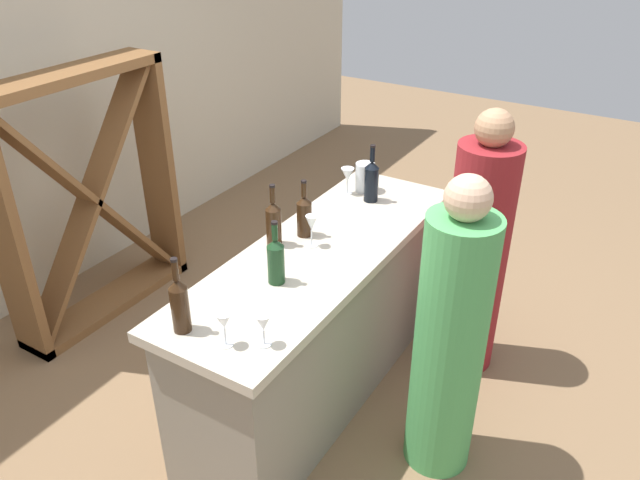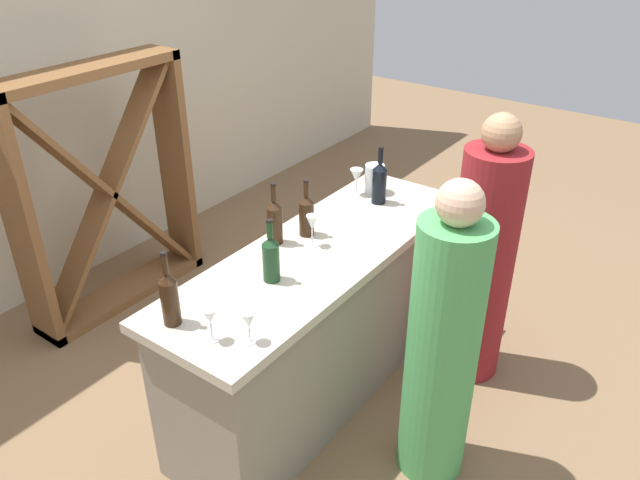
# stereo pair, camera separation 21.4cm
# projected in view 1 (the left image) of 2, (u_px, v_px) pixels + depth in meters

# --- Properties ---
(ground_plane) EXTENTS (12.00, 12.00, 0.00)m
(ground_plane) POSITION_uv_depth(u_px,v_px,m) (320.00, 387.00, 3.58)
(ground_plane) COLOR #846647
(back_wall) EXTENTS (8.00, 0.10, 2.80)m
(back_wall) POSITION_uv_depth(u_px,v_px,m) (19.00, 90.00, 3.89)
(back_wall) COLOR beige
(back_wall) RESTS_ON ground
(bar_counter) EXTENTS (1.98, 0.64, 0.92)m
(bar_counter) POSITION_uv_depth(u_px,v_px,m) (320.00, 322.00, 3.35)
(bar_counter) COLOR gray
(bar_counter) RESTS_ON ground
(wine_rack) EXTENTS (1.24, 0.28, 1.60)m
(wine_rack) POSITION_uv_depth(u_px,v_px,m) (90.00, 199.00, 3.89)
(wine_rack) COLOR brown
(wine_rack) RESTS_ON ground
(wine_bottle_leftmost_amber_brown) EXTENTS (0.08, 0.08, 0.34)m
(wine_bottle_leftmost_amber_brown) POSITION_uv_depth(u_px,v_px,m) (180.00, 304.00, 2.49)
(wine_bottle_leftmost_amber_brown) COLOR #331E0F
(wine_bottle_leftmost_amber_brown) RESTS_ON bar_counter
(wine_bottle_second_left_olive_green) EXTENTS (0.08, 0.08, 0.31)m
(wine_bottle_second_left_olive_green) POSITION_uv_depth(u_px,v_px,m) (276.00, 260.00, 2.81)
(wine_bottle_second_left_olive_green) COLOR #193D1E
(wine_bottle_second_left_olive_green) RESTS_ON bar_counter
(wine_bottle_center_amber_brown) EXTENTS (0.08, 0.08, 0.33)m
(wine_bottle_center_amber_brown) POSITION_uv_depth(u_px,v_px,m) (274.00, 222.00, 3.11)
(wine_bottle_center_amber_brown) COLOR #331E0F
(wine_bottle_center_amber_brown) RESTS_ON bar_counter
(wine_bottle_second_right_amber_brown) EXTENTS (0.08, 0.08, 0.31)m
(wine_bottle_second_right_amber_brown) POSITION_uv_depth(u_px,v_px,m) (304.00, 215.00, 3.19)
(wine_bottle_second_right_amber_brown) COLOR #331E0F
(wine_bottle_second_right_amber_brown) RESTS_ON bar_counter
(wine_bottle_rightmost_near_black) EXTENTS (0.08, 0.08, 0.34)m
(wine_bottle_rightmost_near_black) POSITION_uv_depth(u_px,v_px,m) (371.00, 180.00, 3.55)
(wine_bottle_rightmost_near_black) COLOR black
(wine_bottle_rightmost_near_black) RESTS_ON bar_counter
(wine_glass_near_left) EXTENTS (0.06, 0.06, 0.14)m
(wine_glass_near_left) POSITION_uv_depth(u_px,v_px,m) (263.00, 324.00, 2.43)
(wine_glass_near_left) COLOR white
(wine_glass_near_left) RESTS_ON bar_counter
(wine_glass_near_center) EXTENTS (0.06, 0.06, 0.15)m
(wine_glass_near_center) POSITION_uv_depth(u_px,v_px,m) (224.00, 323.00, 2.42)
(wine_glass_near_center) COLOR white
(wine_glass_near_center) RESTS_ON bar_counter
(wine_glass_near_right) EXTENTS (0.07, 0.07, 0.17)m
(wine_glass_near_right) POSITION_uv_depth(u_px,v_px,m) (311.00, 225.00, 3.10)
(wine_glass_near_right) COLOR white
(wine_glass_near_right) RESTS_ON bar_counter
(wine_glass_far_left) EXTENTS (0.08, 0.08, 0.16)m
(wine_glass_far_left) POSITION_uv_depth(u_px,v_px,m) (347.00, 175.00, 3.64)
(wine_glass_far_left) COLOR white
(wine_glass_far_left) RESTS_ON bar_counter
(water_pitcher) EXTENTS (0.11, 0.11, 0.17)m
(water_pitcher) POSITION_uv_depth(u_px,v_px,m) (365.00, 177.00, 3.69)
(water_pitcher) COLOR silver
(water_pitcher) RESTS_ON bar_counter
(person_left_guest) EXTENTS (0.37, 0.37, 1.53)m
(person_left_guest) POSITION_uv_depth(u_px,v_px,m) (449.00, 342.00, 2.81)
(person_left_guest) COLOR #4CA559
(person_left_guest) RESTS_ON ground
(person_center_guest) EXTENTS (0.36, 0.36, 1.56)m
(person_center_guest) POSITION_uv_depth(u_px,v_px,m) (476.00, 256.00, 3.45)
(person_center_guest) COLOR maroon
(person_center_guest) RESTS_ON ground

